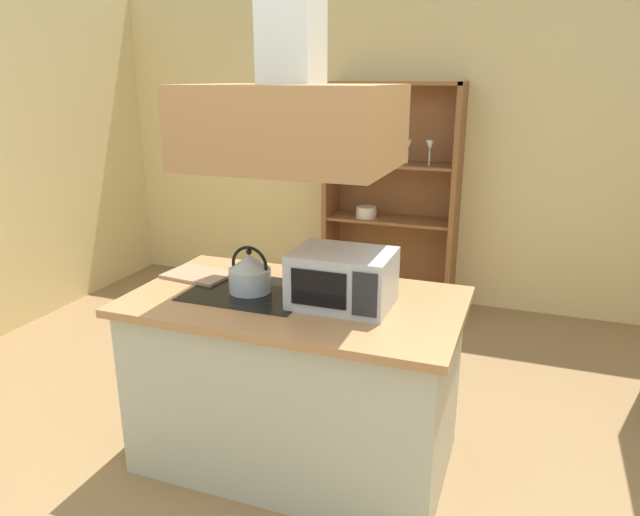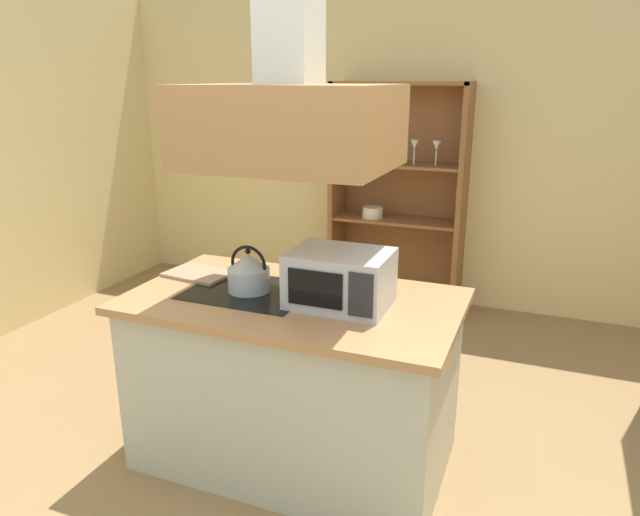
# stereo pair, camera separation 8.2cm
# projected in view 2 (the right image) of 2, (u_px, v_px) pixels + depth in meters

# --- Properties ---
(ground_plane) EXTENTS (7.80, 7.80, 0.00)m
(ground_plane) POSITION_uv_depth(u_px,v_px,m) (302.00, 516.00, 2.68)
(ground_plane) COLOR olive
(wall_back) EXTENTS (6.00, 0.12, 2.70)m
(wall_back) POSITION_uv_depth(u_px,v_px,m) (442.00, 148.00, 4.94)
(wall_back) COLOR #E9CD87
(wall_back) RESTS_ON ground
(kitchen_island) EXTENTS (1.61, 0.92, 0.90)m
(kitchen_island) POSITION_uv_depth(u_px,v_px,m) (294.00, 379.00, 2.97)
(kitchen_island) COLOR #BABBA7
(kitchen_island) RESTS_ON ground
(range_hood) EXTENTS (0.90, 0.70, 1.17)m
(range_hood) POSITION_uv_depth(u_px,v_px,m) (290.00, 103.00, 2.56)
(range_hood) COLOR #AB7644
(dish_cabinet) EXTENTS (1.12, 0.40, 1.89)m
(dish_cabinet) POSITION_uv_depth(u_px,v_px,m) (398.00, 210.00, 5.01)
(dish_cabinet) COLOR brown
(dish_cabinet) RESTS_ON ground
(kettle) EXTENTS (0.21, 0.21, 0.23)m
(kettle) POSITION_uv_depth(u_px,v_px,m) (249.00, 272.00, 2.89)
(kettle) COLOR #B0BDC2
(kettle) RESTS_ON kitchen_island
(cutting_board) EXTENTS (0.37, 0.28, 0.02)m
(cutting_board) POSITION_uv_depth(u_px,v_px,m) (199.00, 274.00, 3.15)
(cutting_board) COLOR #A57E5D
(cutting_board) RESTS_ON kitchen_island
(microwave) EXTENTS (0.46, 0.35, 0.26)m
(microwave) POSITION_uv_depth(u_px,v_px,m) (340.00, 279.00, 2.70)
(microwave) COLOR #B7BABF
(microwave) RESTS_ON kitchen_island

